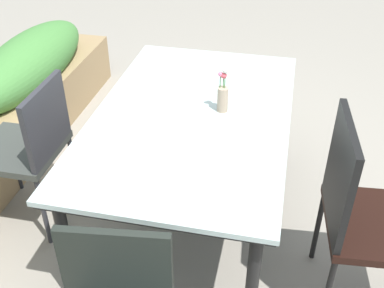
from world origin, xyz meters
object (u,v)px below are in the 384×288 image
(chair_near_left, at_px, (364,210))
(dining_table, at_px, (192,124))
(chair_far_side, at_px, (29,144))
(flower_vase, at_px, (223,95))

(chair_near_left, bearing_deg, dining_table, -118.38)
(chair_far_side, xyz_separation_m, flower_vase, (0.24, -1.04, 0.30))
(chair_near_left, bearing_deg, flower_vase, -126.60)
(chair_far_side, bearing_deg, flower_vase, -77.37)
(chair_near_left, height_order, flower_vase, chair_near_left)
(dining_table, bearing_deg, chair_far_side, 101.02)
(chair_far_side, relative_size, chair_near_left, 0.89)
(flower_vase, bearing_deg, chair_far_side, 103.05)
(dining_table, height_order, flower_vase, flower_vase)
(chair_near_left, xyz_separation_m, flower_vase, (0.45, 0.73, 0.26))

